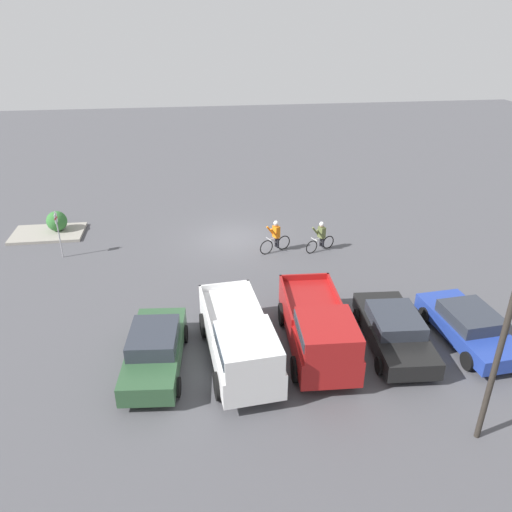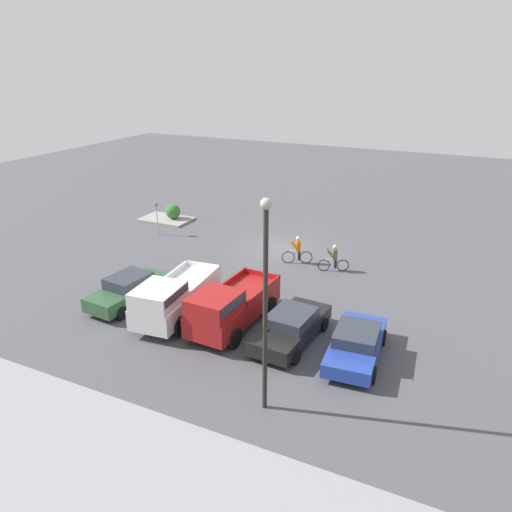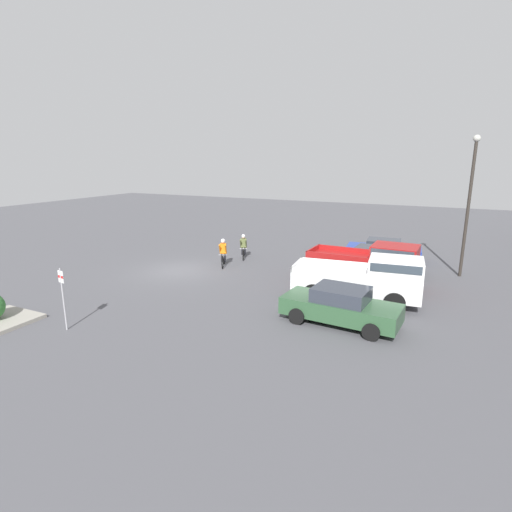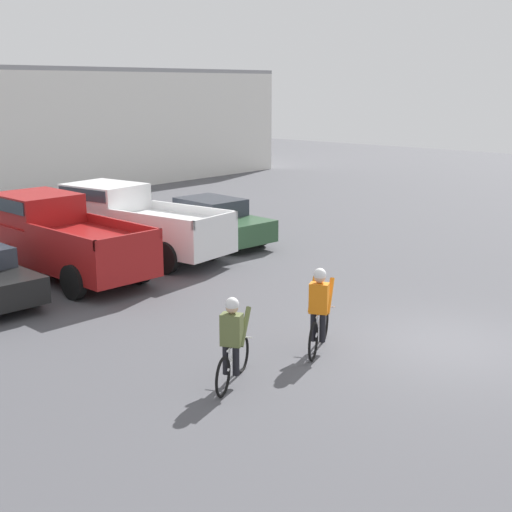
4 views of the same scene
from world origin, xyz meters
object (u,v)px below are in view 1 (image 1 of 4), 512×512
object	(u,v)px
sedan_2	(155,349)
shrub	(57,221)
fire_lane_sign	(58,230)
sedan_1	(394,330)
sedan_0	(469,326)
lamppost	(511,309)
pickup_truck_1	(241,341)
pickup_truck_0	(319,329)
cyclist_0	(276,236)
cyclist_1	(321,236)

from	to	relation	value
sedan_2	shrub	xyz separation A→B (m)	(5.79, -12.16, -0.04)
sedan_2	fire_lane_sign	world-z (taller)	fire_lane_sign
sedan_1	sedan_0	bearing A→B (deg)	178.10
sedan_0	lamppost	bearing A→B (deg)	65.36
sedan_1	fire_lane_sign	size ratio (longest dim) A/B	1.98
pickup_truck_1	shrub	xyz separation A→B (m)	(8.64, -12.59, -0.42)
lamppost	sedan_1	bearing A→B (deg)	-79.67
lamppost	pickup_truck_0	bearing A→B (deg)	-49.21
cyclist_0	fire_lane_sign	world-z (taller)	fire_lane_sign
pickup_truck_1	sedan_2	xyz separation A→B (m)	(2.84, -0.43, -0.38)
pickup_truck_0	cyclist_1	bearing A→B (deg)	-104.71
cyclist_1	lamppost	xyz separation A→B (m)	(-1.46, 12.48, 3.51)
sedan_2	lamppost	bearing A→B (deg)	154.92
sedan_1	shrub	world-z (taller)	sedan_1
sedan_1	fire_lane_sign	world-z (taller)	fire_lane_sign
pickup_truck_0	cyclist_1	size ratio (longest dim) A/B	3.32
shrub	lamppost	bearing A→B (deg)	132.33
sedan_0	cyclist_0	distance (m)	10.09
pickup_truck_1	pickup_truck_0	bearing A→B (deg)	-173.25
sedan_1	cyclist_1	world-z (taller)	cyclist_1
sedan_2	pickup_truck_1	bearing A→B (deg)	171.41
sedan_2	lamppost	distance (m)	10.77
sedan_1	lamppost	distance (m)	5.78
pickup_truck_1	lamppost	distance (m)	8.10
pickup_truck_1	fire_lane_sign	world-z (taller)	fire_lane_sign
pickup_truck_0	sedan_0	bearing A→B (deg)	-178.60
pickup_truck_0	shrub	bearing A→B (deg)	-47.16
cyclist_0	sedan_0	bearing A→B (deg)	124.39
pickup_truck_1	cyclist_0	xyz separation A→B (m)	(-2.66, -8.79, -0.29)
pickup_truck_0	sedan_2	xyz separation A→B (m)	(5.58, -0.11, -0.38)
cyclist_1	shrub	world-z (taller)	cyclist_1
sedan_1	lamppost	bearing A→B (deg)	100.33
cyclist_1	pickup_truck_1	bearing A→B (deg)	60.28
pickup_truck_1	sedan_2	distance (m)	2.90
pickup_truck_1	sedan_0	bearing A→B (deg)	-176.84
shrub	cyclist_1	bearing A→B (deg)	163.59
sedan_0	pickup_truck_1	world-z (taller)	pickup_truck_1
sedan_2	cyclist_0	xyz separation A→B (m)	(-5.50, -8.36, 0.09)
pickup_truck_1	shrub	distance (m)	15.27
pickup_truck_1	sedan_2	size ratio (longest dim) A/B	1.22
pickup_truck_0	pickup_truck_1	world-z (taller)	pickup_truck_0
fire_lane_sign	pickup_truck_1	bearing A→B (deg)	129.32
sedan_2	lamppost	size ratio (longest dim) A/B	0.62
sedan_2	shrub	distance (m)	13.47
sedan_1	cyclist_1	distance (m)	8.07
cyclist_1	shrub	distance (m)	14.12
cyclist_1	lamppost	size ratio (longest dim) A/B	0.22
pickup_truck_1	sedan_2	bearing A→B (deg)	-8.59
cyclist_0	lamppost	xyz separation A→B (m)	(-3.71, 12.67, 3.46)
lamppost	shrub	bearing A→B (deg)	-47.67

